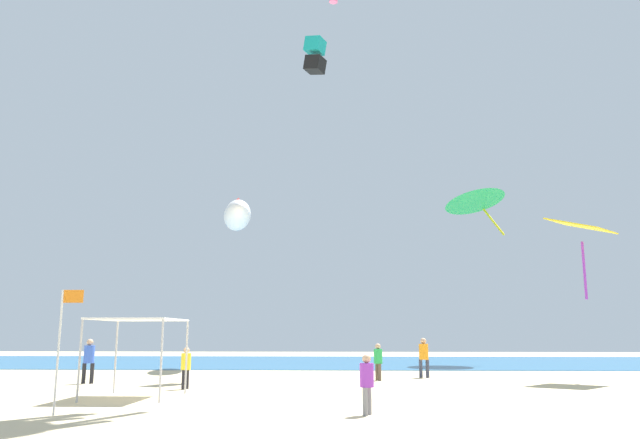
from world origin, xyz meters
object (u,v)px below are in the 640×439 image
at_px(person_leftmost, 378,359).
at_px(kite_diamond_yellow, 581,230).
at_px(person_near_tent, 186,364).
at_px(person_rightmost, 367,379).
at_px(person_far_shore, 89,357).
at_px(kite_box_teal, 315,55).
at_px(kite_inflatable_white, 237,215).
at_px(person_central, 424,354).
at_px(banner_flag, 62,338).
at_px(kite_delta_green, 474,197).
at_px(canopy_tent, 139,323).

height_order(person_leftmost, kite_diamond_yellow, kite_diamond_yellow).
height_order(person_near_tent, kite_diamond_yellow, kite_diamond_yellow).
bearing_deg(kite_diamond_yellow, person_rightmost, -178.26).
relative_size(person_far_shore, kite_diamond_yellow, 0.49).
xyz_separation_m(kite_box_teal, kite_inflatable_white, (-5.39, 5.07, -8.76)).
bearing_deg(person_near_tent, person_leftmost, 135.50).
height_order(kite_box_teal, kite_diamond_yellow, kite_box_teal).
bearing_deg(person_leftmost, person_central, 106.77).
relative_size(person_far_shore, kite_inflatable_white, 0.30).
bearing_deg(kite_inflatable_white, person_rightmost, -173.67).
bearing_deg(kite_box_teal, banner_flag, -175.39).
xyz_separation_m(person_near_tent, person_leftmost, (7.75, 4.76, 0.04)).
relative_size(person_central, kite_delta_green, 0.30).
bearing_deg(kite_delta_green, kite_inflatable_white, -18.98).
bearing_deg(person_central, kite_inflatable_white, 132.86).
bearing_deg(person_far_shore, person_leftmost, -177.87).
bearing_deg(person_central, kite_diamond_yellow, -23.53).
relative_size(person_near_tent, person_far_shore, 0.85).
height_order(person_rightmost, kite_diamond_yellow, kite_diamond_yellow).
xyz_separation_m(person_near_tent, person_far_shore, (-4.93, 2.48, 0.17)).
bearing_deg(kite_diamond_yellow, person_leftmost, 134.01).
bearing_deg(person_rightmost, banner_flag, 115.69).
height_order(person_leftmost, kite_inflatable_white, kite_inflatable_white).
height_order(person_rightmost, kite_delta_green, kite_delta_green).
distance_m(person_near_tent, kite_delta_green, 28.31).
relative_size(kite_diamond_yellow, kite_inflatable_white, 0.62).
distance_m(person_central, kite_delta_green, 18.67).
height_order(person_central, kite_inflatable_white, kite_inflatable_white).
xyz_separation_m(person_central, person_far_shore, (-15.03, -4.20, -0.01)).
bearing_deg(person_near_tent, kite_inflatable_white, -162.75).
relative_size(person_leftmost, kite_inflatable_white, 0.27).
relative_size(person_near_tent, kite_diamond_yellow, 0.41).
relative_size(person_leftmost, banner_flag, 0.51).
height_order(canopy_tent, person_rightmost, canopy_tent).
bearing_deg(banner_flag, kite_box_teal, 71.36).
xyz_separation_m(person_leftmost, kite_diamond_yellow, (9.80, 0.21, 6.02)).
relative_size(kite_box_teal, kite_delta_green, 0.35).
relative_size(banner_flag, kite_inflatable_white, 0.53).
relative_size(person_leftmost, kite_diamond_yellow, 0.43).
bearing_deg(kite_box_teal, person_near_tent, 178.22).
bearing_deg(kite_diamond_yellow, kite_delta_green, 48.92).
bearing_deg(person_rightmost, kite_inflatable_white, 41.79).
height_order(canopy_tent, banner_flag, banner_flag).
xyz_separation_m(person_near_tent, person_central, (10.09, 6.68, 0.18)).
xyz_separation_m(canopy_tent, person_near_tent, (0.87, 3.19, -1.54)).
xyz_separation_m(person_central, kite_diamond_yellow, (7.46, -1.71, 5.88)).
bearing_deg(person_rightmost, kite_diamond_yellow, -18.41).
height_order(person_near_tent, banner_flag, banner_flag).
xyz_separation_m(person_central, kite_inflatable_white, (-10.94, 8.10, 8.66)).
bearing_deg(person_leftmost, person_rightmost, -26.89).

